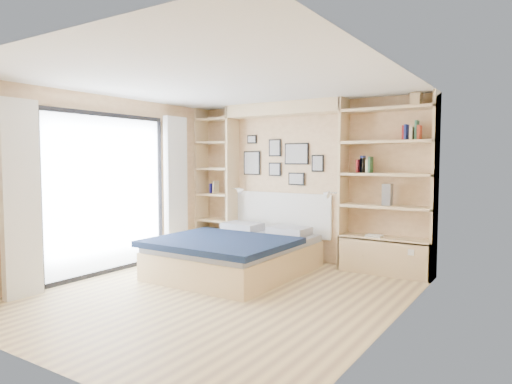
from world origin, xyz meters
The scene contains 8 objects.
ground centered at (0.00, 0.00, 0.00)m, with size 4.50×4.50×0.00m, color #E1C786.
room_shell centered at (-0.39, 1.52, 1.08)m, with size 4.50×4.50×4.50m.
bed centered at (-0.45, 1.00, 0.28)m, with size 1.81×2.37×1.07m.
photo_gallery centered at (-0.45, 2.22, 1.60)m, with size 1.48×0.02×0.82m.
reading_lamps centered at (-0.30, 2.00, 1.10)m, with size 1.92×0.12×0.15m.
shelf_decor centered at (1.20, 2.07, 1.70)m, with size 3.55×0.23×2.03m.
deck centered at (-3.60, 0.00, 0.00)m, with size 3.20×4.00×0.05m, color #706553.
deck_chair centered at (-3.02, 0.52, 0.34)m, with size 0.54×0.77×0.72m.
Camera 1 is at (3.25, -4.23, 1.60)m, focal length 32.00 mm.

